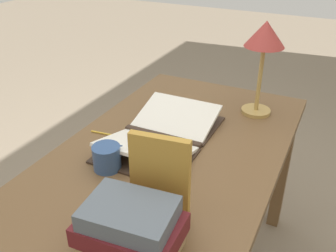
# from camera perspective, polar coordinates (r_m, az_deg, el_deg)

# --- Properties ---
(reading_desk) EXTENTS (1.37, 0.78, 0.75)m
(reading_desk) POSITION_cam_1_polar(r_m,az_deg,el_deg) (1.43, 0.19, -7.14)
(reading_desk) COLOR brown
(reading_desk) RESTS_ON ground_plane
(open_book) EXTENTS (0.53, 0.33, 0.07)m
(open_book) POSITION_cam_1_polar(r_m,az_deg,el_deg) (1.44, -0.87, -1.22)
(open_book) COLOR #38281E
(open_book) RESTS_ON reading_desk
(book_stack_tall) EXTENTS (0.19, 0.26, 0.15)m
(book_stack_tall) POSITION_cam_1_polar(r_m,az_deg,el_deg) (0.97, -5.73, -15.35)
(book_stack_tall) COLOR tan
(book_stack_tall) RESTS_ON reading_desk
(book_standing_upright) EXTENTS (0.05, 0.17, 0.26)m
(book_standing_upright) POSITION_cam_1_polar(r_m,az_deg,el_deg) (1.03, -1.25, -7.81)
(book_standing_upright) COLOR #BC8933
(book_standing_upright) RESTS_ON reading_desk
(reading_lamp) EXTENTS (0.16, 0.16, 0.40)m
(reading_lamp) POSITION_cam_1_polar(r_m,az_deg,el_deg) (1.58, 14.49, 12.27)
(reading_lamp) COLOR tan
(reading_lamp) RESTS_ON reading_desk
(coffee_mug) EXTENTS (0.12, 0.10, 0.09)m
(coffee_mug) POSITION_cam_1_polar(r_m,az_deg,el_deg) (1.28, -9.26, -4.75)
(coffee_mug) COLOR #335184
(coffee_mug) RESTS_ON reading_desk
(pencil) EXTENTS (0.02, 0.17, 0.01)m
(pencil) POSITION_cam_1_polar(r_m,az_deg,el_deg) (1.49, -8.80, -1.29)
(pencil) COLOR gold
(pencil) RESTS_ON reading_desk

